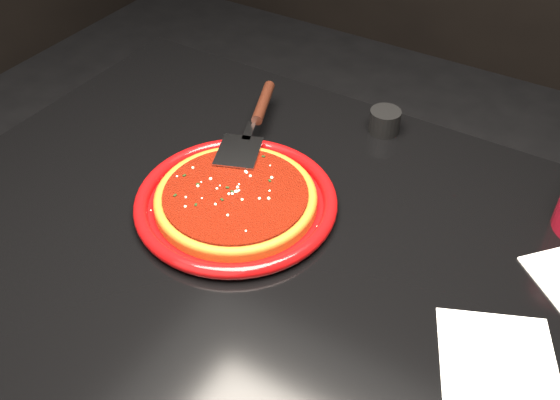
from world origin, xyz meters
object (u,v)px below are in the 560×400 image
object	(u,v)px
table	(300,397)
plate	(236,202)
ramekin	(385,121)
pizza_server	(253,124)

from	to	relation	value
table	plate	xyz separation A→B (m)	(-0.14, 0.03, 0.39)
plate	ramekin	world-z (taller)	ramekin
table	pizza_server	distance (m)	0.50
table	plate	distance (m)	0.41
plate	ramekin	size ratio (longest dim) A/B	5.70
table	ramekin	bearing A→B (deg)	95.34
plate	pizza_server	world-z (taller)	pizza_server
table	plate	world-z (taller)	plate
plate	pizza_server	bearing A→B (deg)	114.17
table	ramekin	size ratio (longest dim) A/B	22.13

